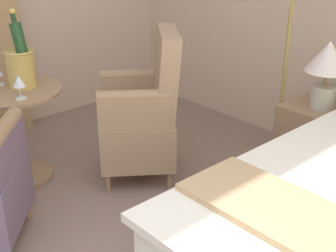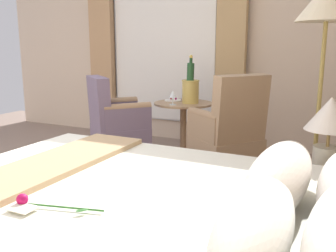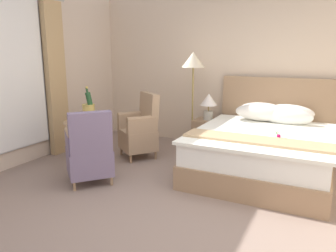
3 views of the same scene
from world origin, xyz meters
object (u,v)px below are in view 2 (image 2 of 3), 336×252
at_px(side_table_round, 183,126).
at_px(snack_plate, 173,100).
at_px(champagne_bucket, 190,88).
at_px(armchair_by_window, 228,138).
at_px(bedside_lamp, 330,123).
at_px(nightstand, 321,212).
at_px(floor_lamp_brass, 326,20).
at_px(wine_glass_near_bucket, 186,93).
at_px(armchair_facing_bed, 116,128).
at_px(wine_glass_near_edge, 173,95).

xyz_separation_m(side_table_round, snack_plate, (-0.07, -0.16, 0.26)).
xyz_separation_m(champagne_bucket, armchair_by_window, (0.52, 0.59, -0.37)).
bearing_deg(side_table_round, bedside_lamp, 48.27).
bearing_deg(armchair_by_window, bedside_lamp, 45.53).
relative_size(nightstand, bedside_lamp, 1.19).
bearing_deg(floor_lamp_brass, wine_glass_near_bucket, -130.30).
xyz_separation_m(bedside_lamp, snack_plate, (-1.43, -1.68, -0.16)).
bearing_deg(champagne_bucket, wine_glass_near_bucket, -143.27).
relative_size(floor_lamp_brass, armchair_facing_bed, 1.72).
xyz_separation_m(bedside_lamp, armchair_by_window, (-0.84, -0.85, -0.37)).
distance_m(side_table_round, wine_glass_near_edge, 0.42).
bearing_deg(side_table_round, champagne_bucket, 88.43).
bearing_deg(wine_glass_near_edge, armchair_facing_bed, -59.00).
height_order(wine_glass_near_edge, armchair_by_window, armchair_by_window).
xyz_separation_m(nightstand, wine_glass_near_bucket, (-1.50, -1.55, 0.49)).
height_order(side_table_round, armchair_facing_bed, armchair_facing_bed).
xyz_separation_m(bedside_lamp, champagne_bucket, (-1.35, -1.44, -0.00)).
bearing_deg(snack_plate, champagne_bucket, 72.47).
bearing_deg(wine_glass_near_edge, nightstand, 53.34).
height_order(floor_lamp_brass, wine_glass_near_edge, floor_lamp_brass).
xyz_separation_m(nightstand, champagne_bucket, (-1.35, -1.44, 0.56)).
relative_size(bedside_lamp, wine_glass_near_bucket, 3.35).
height_order(nightstand, armchair_by_window, armchair_by_window).
relative_size(nightstand, armchair_facing_bed, 0.55).
height_order(nightstand, wine_glass_near_bucket, wine_glass_near_bucket).
bearing_deg(snack_plate, floor_lamp_brass, 53.70).
bearing_deg(wine_glass_near_edge, side_table_round, 170.00).
height_order(side_table_round, snack_plate, snack_plate).
height_order(bedside_lamp, snack_plate, bedside_lamp).
bearing_deg(nightstand, floor_lamp_brass, -161.99).
bearing_deg(wine_glass_near_edge, snack_plate, -155.43).
xyz_separation_m(nightstand, snack_plate, (-1.43, -1.68, 0.40)).
distance_m(wine_glass_near_edge, armchair_by_window, 0.84).
distance_m(wine_glass_near_bucket, armchair_by_window, 1.01).
bearing_deg(armchair_by_window, wine_glass_near_edge, -114.59).
bearing_deg(armchair_facing_bed, wine_glass_near_edge, 121.00).
bearing_deg(armchair_by_window, side_table_round, -127.88).
xyz_separation_m(champagne_bucket, wine_glass_near_bucket, (-0.14, -0.11, -0.07)).
relative_size(wine_glass_near_bucket, armchair_by_window, 0.13).
xyz_separation_m(bedside_lamp, side_table_round, (-1.36, -1.52, -0.42)).
xyz_separation_m(floor_lamp_brass, armchair_facing_bed, (-0.60, -1.98, -1.00)).
bearing_deg(nightstand, snack_plate, -130.40).
bearing_deg(champagne_bucket, snack_plate, -107.53).
height_order(wine_glass_near_bucket, wine_glass_near_edge, wine_glass_near_edge).
height_order(floor_lamp_brass, side_table_round, floor_lamp_brass).
bearing_deg(snack_plate, side_table_round, 65.21).
distance_m(champagne_bucket, wine_glass_near_bucket, 0.19).
xyz_separation_m(champagne_bucket, armchair_facing_bed, (0.50, -0.62, -0.40)).
relative_size(side_table_round, wine_glass_near_edge, 4.34).
height_order(wine_glass_near_bucket, armchair_by_window, armchair_by_window).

